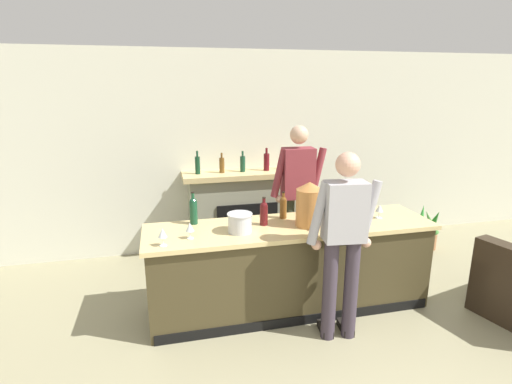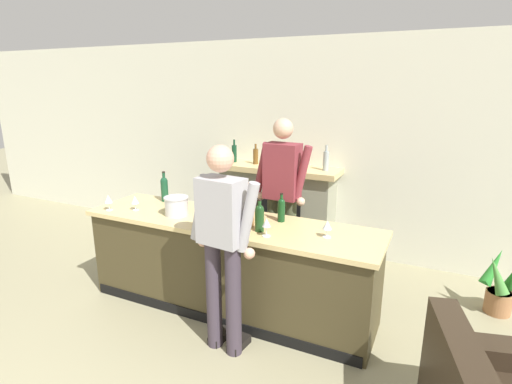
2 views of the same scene
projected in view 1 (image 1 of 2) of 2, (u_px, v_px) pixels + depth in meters
wall_back_panel at (244, 152)px, 5.61m from camera, size 12.00×0.07×2.75m
bar_counter at (290, 267)px, 4.14m from camera, size 2.93×0.77×0.93m
fireplace_stone at (244, 211)px, 5.56m from camera, size 1.66×0.52×1.47m
potted_plant_corner at (428, 230)px, 5.72m from camera, size 0.39×0.43×0.64m
person_customer at (343, 240)px, 3.52m from camera, size 0.66×0.34×1.75m
person_bartender at (298, 196)px, 4.66m from camera, size 0.66×0.32×1.85m
copper_dispenser at (309, 204)px, 3.94m from camera, size 0.26×0.30×0.45m
ice_bucket_steel at (240, 223)px, 3.80m from camera, size 0.24×0.24×0.19m
wine_bottle_cabernet_heavy at (264, 212)px, 3.99m from camera, size 0.08×0.08×0.29m
wine_bottle_chardonnay_pale at (193, 210)px, 4.02m from camera, size 0.08×0.08×0.34m
wine_bottle_rose_blush at (283, 206)px, 4.19m from camera, size 0.07×0.07×0.29m
wine_bottle_burgundy_dark at (333, 213)px, 3.96m from camera, size 0.08×0.08×0.29m
wine_bottle_port_short at (327, 204)px, 4.28m from camera, size 0.07×0.07×0.28m
wine_glass_by_dispenser at (379, 209)px, 4.20m from camera, size 0.08×0.08×0.15m
wine_glass_near_bucket at (163, 233)px, 3.47m from camera, size 0.08×0.08×0.16m
wine_glass_back_row at (190, 228)px, 3.64m from camera, size 0.08×0.08×0.15m
wine_glass_mid_counter at (347, 217)px, 3.90m from camera, size 0.07×0.07×0.16m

